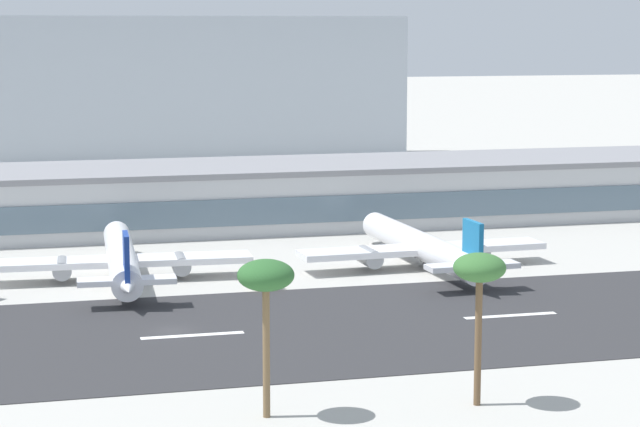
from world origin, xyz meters
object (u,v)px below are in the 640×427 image
object	(u,v)px
airliner_blue_tail_gate_1	(425,248)
service_baggage_tug_0	(269,282)
terminal_building	(216,196)
airliner_navy_tail_gate_0	(122,260)
palm_tree_0	(266,280)
distant_hotel_block	(167,89)
palm_tree_2	(479,273)

from	to	relation	value
airliner_blue_tail_gate_1	service_baggage_tug_0	distance (m)	26.84
terminal_building	airliner_navy_tail_gate_0	world-z (taller)	terminal_building
airliner_blue_tail_gate_1	palm_tree_0	world-z (taller)	palm_tree_0
service_baggage_tug_0	airliner_navy_tail_gate_0	bearing A→B (deg)	125.75
distant_hotel_block	airliner_navy_tail_gate_0	xyz separation A→B (m)	(-26.85, -153.86, -15.96)
distant_hotel_block	palm_tree_0	distance (m)	219.20
airliner_blue_tail_gate_1	palm_tree_0	size ratio (longest dim) A/B	3.18
airliner_blue_tail_gate_1	service_baggage_tug_0	size ratio (longest dim) A/B	13.00
airliner_navy_tail_gate_0	palm_tree_0	world-z (taller)	palm_tree_0
terminal_building	distant_hotel_block	xyz separation A→B (m)	(5.93, 109.96, 13.48)
palm_tree_2	terminal_building	bearing A→B (deg)	93.11
airliner_navy_tail_gate_0	palm_tree_0	distance (m)	65.43
service_baggage_tug_0	airliner_blue_tail_gate_1	bearing A→B (deg)	-6.37
distant_hotel_block	airliner_navy_tail_gate_0	size ratio (longest dim) A/B	2.70
service_baggage_tug_0	palm_tree_2	world-z (taller)	palm_tree_2
distant_hotel_block	service_baggage_tug_0	bearing A→B (deg)	-92.83
airliner_navy_tail_gate_0	service_baggage_tug_0	world-z (taller)	airliner_navy_tail_gate_0
distant_hotel_block	palm_tree_0	bearing A→B (deg)	-95.22
palm_tree_2	airliner_navy_tail_gate_0	bearing A→B (deg)	112.25
airliner_blue_tail_gate_1	palm_tree_0	xyz separation A→B (m)	(-37.14, -62.44, 9.66)
service_baggage_tug_0	palm_tree_0	bearing A→B (deg)	-127.39
terminal_building	distant_hotel_block	distance (m)	110.94
terminal_building	palm_tree_0	distance (m)	109.38
airliner_blue_tail_gate_1	palm_tree_2	distance (m)	66.81
palm_tree_0	palm_tree_2	xyz separation A→B (m)	(19.96, -1.41, -0.08)
distant_hotel_block	palm_tree_0	world-z (taller)	distant_hotel_block
airliner_navy_tail_gate_0	service_baggage_tug_0	bearing A→B (deg)	-115.90
palm_tree_2	airliner_blue_tail_gate_1	bearing A→B (deg)	74.94
distant_hotel_block	service_baggage_tug_0	xyz separation A→B (m)	(-8.13, -164.33, -17.98)
terminal_building	airliner_blue_tail_gate_1	xyz separation A→B (m)	(23.15, -45.80, -2.45)
terminal_building	service_baggage_tug_0	distance (m)	54.60
distant_hotel_block	terminal_building	bearing A→B (deg)	-93.09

